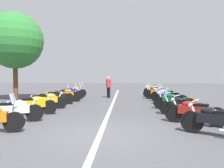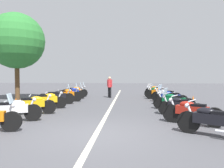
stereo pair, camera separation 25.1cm
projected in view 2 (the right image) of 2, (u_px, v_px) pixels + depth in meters
ground_plane at (96, 134)px, 6.49m from camera, size 80.00×80.00×0.00m
lane_centre_stripe at (112, 105)px, 12.66m from camera, size 24.69×0.16×0.01m
motorcycle_left_row_1 at (13, 110)px, 8.18m from camera, size 0.94×2.02×1.01m
motorcycle_left_row_2 at (33, 104)px, 9.74m from camera, size 0.84×2.01×1.00m
motorcycle_left_row_3 at (47, 100)px, 11.32m from camera, size 0.96×1.93×1.00m
motorcycle_left_row_4 at (57, 97)px, 13.03m from camera, size 0.96×2.11×1.22m
motorcycle_left_row_5 at (66, 95)px, 14.35m from camera, size 0.83×2.14×1.22m
motorcycle_left_row_6 at (72, 93)px, 16.03m from camera, size 0.85×1.96×1.21m
motorcycle_left_row_7 at (75, 91)px, 17.53m from camera, size 0.79×2.13×1.20m
motorcycle_right_row_0 at (211, 121)px, 6.23m from camera, size 1.25×1.76×1.02m
motorcycle_right_row_1 at (191, 112)px, 7.73m from camera, size 1.20×1.92×1.02m
motorcycle_right_row_2 at (180, 106)px, 9.32m from camera, size 1.12×1.83×1.19m
motorcycle_right_row_3 at (173, 101)px, 10.94m from camera, size 1.15×1.96×1.00m
motorcycle_right_row_4 at (170, 97)px, 12.50m from camera, size 1.36×1.76×1.22m
motorcycle_right_row_5 at (166, 95)px, 13.99m from camera, size 1.30×1.78×1.02m
motorcycle_right_row_6 at (159, 93)px, 15.59m from camera, size 1.11×1.93×1.02m
motorcycle_right_row_7 at (156, 92)px, 16.91m from camera, size 1.09×1.87×0.99m
motorcycle_right_row_8 at (156, 90)px, 18.51m from camera, size 1.40×1.77×0.99m
traffic_cone_0 at (45, 98)px, 13.79m from camera, size 0.36×0.36×0.61m
traffic_cone_1 at (193, 101)px, 12.28m from camera, size 0.36×0.36×0.61m
traffic_cone_2 at (16, 104)px, 11.20m from camera, size 0.36×0.36×0.61m
bystander_1 at (110, 85)px, 16.86m from camera, size 0.38×0.42×1.64m
roadside_tree_0 at (17, 41)px, 15.35m from camera, size 3.92×3.92×6.13m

